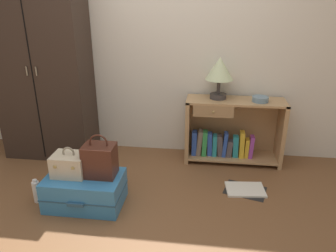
% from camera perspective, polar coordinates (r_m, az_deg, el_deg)
% --- Properties ---
extents(ground_plane, '(9.00, 9.00, 0.00)m').
position_cam_1_polar(ground_plane, '(2.67, -6.63, -17.47)').
color(ground_plane, brown).
extents(back_wall, '(6.40, 0.10, 2.60)m').
position_cam_1_polar(back_wall, '(3.56, -1.73, 15.65)').
color(back_wall, silver).
rests_on(back_wall, ground_plane).
extents(wardrobe, '(0.95, 0.47, 2.00)m').
position_cam_1_polar(wardrobe, '(3.71, -21.17, 9.78)').
color(wardrobe, '#33261E').
rests_on(wardrobe, ground_plane).
extents(bookshelf, '(1.02, 0.35, 0.70)m').
position_cam_1_polar(bookshelf, '(3.54, 10.79, -1.14)').
color(bookshelf, tan).
rests_on(bookshelf, ground_plane).
extents(table_lamp, '(0.29, 0.29, 0.43)m').
position_cam_1_polar(table_lamp, '(3.35, 9.08, 9.60)').
color(table_lamp, '#3D3838').
rests_on(table_lamp, bookshelf).
extents(bowl, '(0.16, 0.16, 0.05)m').
position_cam_1_polar(bowl, '(3.40, 15.95, 4.57)').
color(bowl, slate).
rests_on(bowl, bookshelf).
extents(suitcase_large, '(0.65, 0.43, 0.27)m').
position_cam_1_polar(suitcase_large, '(2.92, -14.40, -10.90)').
color(suitcase_large, teal).
rests_on(suitcase_large, ground_plane).
extents(train_case, '(0.28, 0.22, 0.26)m').
position_cam_1_polar(train_case, '(2.87, -16.91, -6.50)').
color(train_case, beige).
rests_on(train_case, suitcase_large).
extents(handbag, '(0.26, 0.20, 0.38)m').
position_cam_1_polar(handbag, '(2.77, -11.91, -5.89)').
color(handbag, '#472319').
rests_on(handbag, suitcase_large).
extents(bottle, '(0.06, 0.06, 0.22)m').
position_cam_1_polar(bottle, '(3.10, -22.16, -10.61)').
color(bottle, white).
rests_on(bottle, ground_plane).
extents(open_book_on_floor, '(0.43, 0.35, 0.02)m').
position_cam_1_polar(open_book_on_floor, '(3.16, 13.44, -10.85)').
color(open_book_on_floor, white).
rests_on(open_book_on_floor, ground_plane).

